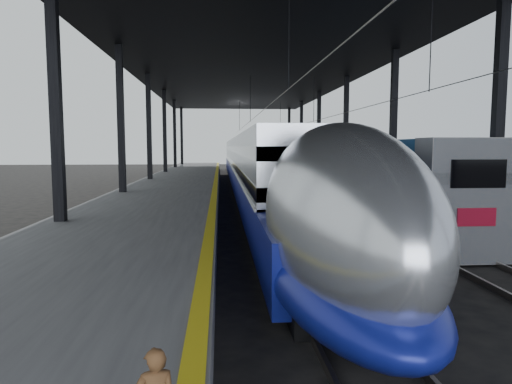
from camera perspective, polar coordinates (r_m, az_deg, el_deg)
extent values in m
plane|color=black|center=(11.38, -2.47, -12.36)|extent=(160.00, 160.00, 0.00)
cube|color=#4C4C4F|center=(31.12, -10.25, 0.06)|extent=(6.00, 80.00, 1.00)
cube|color=gold|center=(30.91, -5.09, 1.03)|extent=(0.30, 80.00, 0.01)
cube|color=slate|center=(31.05, -1.42, -0.64)|extent=(0.08, 80.00, 0.16)
cube|color=slate|center=(31.15, 1.23, -0.62)|extent=(0.08, 80.00, 0.16)
cube|color=slate|center=(31.71, 7.64, -0.56)|extent=(0.08, 80.00, 0.16)
cube|color=slate|center=(32.04, 10.16, -0.53)|extent=(0.08, 80.00, 0.16)
cube|color=black|center=(16.74, -23.69, 8.57)|extent=(0.35, 0.35, 9.00)
cube|color=black|center=(18.71, 28.00, 8.04)|extent=(0.35, 0.35, 9.00)
cube|color=black|center=(26.39, -16.51, 7.61)|extent=(0.35, 0.35, 9.00)
cube|color=black|center=(27.68, 16.77, 7.50)|extent=(0.35, 0.35, 9.00)
cube|color=black|center=(36.23, -13.22, 7.12)|extent=(0.35, 0.35, 9.00)
cube|color=black|center=(37.18, 11.15, 7.13)|extent=(0.35, 0.35, 9.00)
cube|color=black|center=(46.14, -11.33, 6.83)|extent=(0.35, 0.35, 9.00)
cube|color=black|center=(46.89, 7.84, 6.87)|extent=(0.35, 0.35, 9.00)
cube|color=black|center=(56.08, -10.12, 6.64)|extent=(0.35, 0.35, 9.00)
cube|color=black|center=(56.70, 5.67, 6.69)|extent=(0.35, 0.35, 9.00)
cube|color=black|center=(66.04, -9.27, 6.51)|extent=(0.35, 0.35, 9.00)
cube|color=black|center=(66.57, 4.15, 6.56)|extent=(0.35, 0.35, 9.00)
cube|color=black|center=(31.42, -0.29, 16.23)|extent=(18.00, 75.00, 0.45)
cylinder|color=slate|center=(30.96, -0.10, 9.39)|extent=(0.03, 74.00, 0.03)
cylinder|color=slate|center=(31.74, 9.06, 9.23)|extent=(0.03, 74.00, 0.03)
cube|color=silver|center=(40.72, -1.16, 3.89)|extent=(2.80, 57.00, 3.86)
cube|color=navy|center=(39.28, -1.03, 2.07)|extent=(2.87, 62.00, 1.50)
cube|color=silver|center=(40.74, -1.16, 3.28)|extent=(2.89, 57.00, 0.10)
cube|color=black|center=(40.70, -1.16, 5.46)|extent=(2.84, 57.00, 0.41)
cube|color=black|center=(40.72, -1.16, 3.89)|extent=(2.84, 57.00, 0.41)
ellipsoid|color=silver|center=(9.55, 9.95, -3.14)|extent=(2.80, 8.40, 3.86)
ellipsoid|color=navy|center=(9.78, 9.84, -9.58)|extent=(2.87, 8.40, 1.64)
ellipsoid|color=black|center=(6.98, 15.37, -0.12)|extent=(1.45, 2.20, 0.87)
cube|color=black|center=(10.00, 9.76, -13.81)|extent=(2.12, 2.60, 0.40)
cube|color=black|center=(31.40, -0.14, -0.35)|extent=(2.12, 2.60, 0.40)
cube|color=#164F92|center=(22.78, 14.40, 1.53)|extent=(2.70, 18.00, 3.67)
cube|color=#92949A|center=(15.11, 24.73, -0.88)|extent=(2.75, 1.20, 3.71)
cube|color=black|center=(14.51, 26.05, 2.06)|extent=(1.64, 0.06, 0.82)
cube|color=maroon|center=(14.63, 25.84, -2.84)|extent=(1.16, 0.06, 0.53)
cube|color=#92949A|center=(41.19, 5.83, 3.48)|extent=(2.70, 18.00, 3.67)
cube|color=#92949A|center=(59.97, 2.57, 4.21)|extent=(2.70, 18.00, 3.67)
cube|color=black|center=(17.48, 20.64, -5.69)|extent=(2.12, 2.40, 0.36)
cube|color=black|center=(38.36, 6.60, 0.69)|extent=(2.12, 2.40, 0.36)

